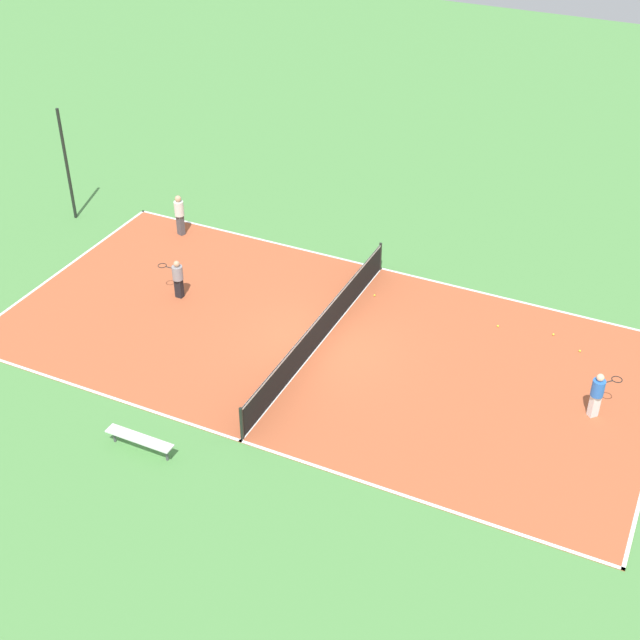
% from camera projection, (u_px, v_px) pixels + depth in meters
% --- Properties ---
extents(ground_plane, '(80.00, 80.00, 0.00)m').
position_uv_depth(ground_plane, '(320.00, 344.00, 28.07)').
color(ground_plane, '#518E47').
extents(court_surface, '(10.19, 20.53, 0.02)m').
position_uv_depth(court_surface, '(320.00, 343.00, 28.06)').
color(court_surface, '#B75633').
rests_on(court_surface, ground_plane).
extents(tennis_net, '(9.99, 0.10, 1.08)m').
position_uv_depth(tennis_net, '(320.00, 329.00, 27.74)').
color(tennis_net, black).
rests_on(tennis_net, court_surface).
extents(bench, '(0.36, 2.00, 0.45)m').
position_uv_depth(bench, '(139.00, 439.00, 23.79)').
color(bench, silver).
rests_on(bench, ground_plane).
extents(player_baseline_gray, '(0.37, 0.94, 1.40)m').
position_uv_depth(player_baseline_gray, '(178.00, 277.00, 29.83)').
color(player_baseline_gray, black).
rests_on(player_baseline_gray, court_surface).
extents(player_far_white, '(0.46, 0.46, 1.61)m').
position_uv_depth(player_far_white, '(179.00, 213.00, 33.36)').
color(player_far_white, '#4C4C51').
rests_on(player_far_white, court_surface).
extents(player_near_blue, '(0.91, 0.88, 1.46)m').
position_uv_depth(player_near_blue, '(597.00, 392.00, 24.72)').
color(player_near_blue, white).
rests_on(player_near_blue, court_surface).
extents(tennis_ball_far_baseline, '(0.07, 0.07, 0.07)m').
position_uv_depth(tennis_ball_far_baseline, '(580.00, 351.00, 27.65)').
color(tennis_ball_far_baseline, '#CCE033').
rests_on(tennis_ball_far_baseline, court_surface).
extents(tennis_ball_midcourt, '(0.07, 0.07, 0.07)m').
position_uv_depth(tennis_ball_midcourt, '(375.00, 295.00, 30.27)').
color(tennis_ball_midcourt, '#CCE033').
rests_on(tennis_ball_midcourt, court_surface).
extents(tennis_ball_left_sideline, '(0.07, 0.07, 0.07)m').
position_uv_depth(tennis_ball_left_sideline, '(553.00, 334.00, 28.38)').
color(tennis_ball_left_sideline, '#CCE033').
rests_on(tennis_ball_left_sideline, court_surface).
extents(tennis_ball_near_net, '(0.07, 0.07, 0.07)m').
position_uv_depth(tennis_ball_near_net, '(498.00, 326.00, 28.76)').
color(tennis_ball_near_net, '#CCE033').
rests_on(tennis_ball_near_net, court_surface).
extents(fence_post_back_right, '(0.12, 0.12, 4.48)m').
position_uv_depth(fence_post_back_right, '(67.00, 165.00, 33.78)').
color(fence_post_back_right, black).
rests_on(fence_post_back_right, ground_plane).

